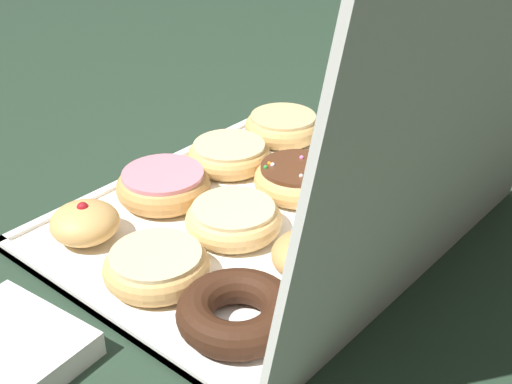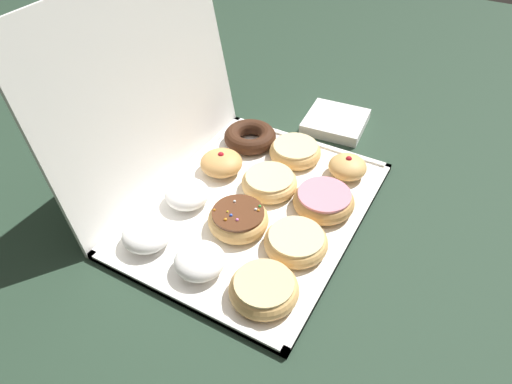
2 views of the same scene
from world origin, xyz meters
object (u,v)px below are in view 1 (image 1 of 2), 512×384
object	(u,v)px
glazed_ring_donut_6	(235,220)
powdered_filled_donut_8	(427,176)
pink_frosted_donut_2	(164,185)
sprinkle_donut_5	(297,178)
chocolate_cake_ring_donut_11	(237,312)
jelly_filled_donut_3	(85,222)
glazed_ring_donut_0	(283,126)
glazed_ring_donut_7	(156,266)
powdered_filled_donut_4	(353,148)
powdered_filled_donut_9	(376,214)
glazed_ring_donut_1	(229,154)
donut_box	(266,215)
jelly_filled_donut_10	(313,255)

from	to	relation	value
glazed_ring_donut_6	powdered_filled_donut_8	distance (m)	0.27
pink_frosted_donut_2	sprinkle_donut_5	world-z (taller)	sprinkle_donut_5
chocolate_cake_ring_donut_11	glazed_ring_donut_6	bearing A→B (deg)	-137.16
jelly_filled_donut_3	glazed_ring_donut_0	bearing A→B (deg)	179.22
glazed_ring_donut_0	glazed_ring_donut_6	xyz separation A→B (m)	(0.24, 0.12, -0.00)
jelly_filled_donut_3	glazed_ring_donut_6	distance (m)	0.18
sprinkle_donut_5	chocolate_cake_ring_donut_11	world-z (taller)	sprinkle_donut_5
glazed_ring_donut_7	powdered_filled_donut_8	world-z (taller)	powdered_filled_donut_8
pink_frosted_donut_2	powdered_filled_donut_4	xyz separation A→B (m)	(-0.25, 0.13, 0.00)
glazed_ring_donut_7	powdered_filled_donut_8	size ratio (longest dim) A/B	1.28
jelly_filled_donut_3	sprinkle_donut_5	distance (m)	0.28
glazed_ring_donut_7	jelly_filled_donut_3	bearing A→B (deg)	-90.11
chocolate_cake_ring_donut_11	powdered_filled_donut_8	bearing A→B (deg)	178.74
pink_frosted_donut_2	powdered_filled_donut_8	bearing A→B (deg)	134.65
sprinkle_donut_5	powdered_filled_donut_9	distance (m)	0.13
sprinkle_donut_5	powdered_filled_donut_8	xyz separation A→B (m)	(-0.12, 0.13, 0.00)
glazed_ring_donut_1	jelly_filled_donut_3	distance (m)	0.25
sprinkle_donut_5	donut_box	bearing A→B (deg)	1.96
glazed_ring_donut_7	powdered_filled_donut_9	world-z (taller)	powdered_filled_donut_9
glazed_ring_donut_0	powdered_filled_donut_9	xyz separation A→B (m)	(0.13, 0.24, 0.00)
donut_box	jelly_filled_donut_3	xyz separation A→B (m)	(0.18, -0.12, 0.03)
chocolate_cake_ring_donut_11	glazed_ring_donut_0	bearing A→B (deg)	-147.26
jelly_filled_donut_10	donut_box	bearing A→B (deg)	-117.88
glazed_ring_donut_0	jelly_filled_donut_3	xyz separation A→B (m)	(0.37, -0.01, 0.00)
jelly_filled_donut_3	powdered_filled_donut_4	size ratio (longest dim) A/B	0.92
glazed_ring_donut_0	powdered_filled_donut_9	bearing A→B (deg)	62.44
glazed_ring_donut_0	powdered_filled_donut_9	size ratio (longest dim) A/B	1.31
powdered_filled_donut_4	glazed_ring_donut_6	xyz separation A→B (m)	(0.25, -0.00, -0.00)
pink_frosted_donut_2	glazed_ring_donut_0	bearing A→B (deg)	179.51
glazed_ring_donut_1	jelly_filled_donut_3	world-z (taller)	jelly_filled_donut_3
glazed_ring_donut_6	glazed_ring_donut_7	xyz separation A→B (m)	(0.12, -0.00, -0.00)
glazed_ring_donut_6	glazed_ring_donut_7	size ratio (longest dim) A/B	1.00
pink_frosted_donut_2	chocolate_cake_ring_donut_11	distance (m)	0.27
powdered_filled_donut_9	chocolate_cake_ring_donut_11	world-z (taller)	powdered_filled_donut_9
glazed_ring_donut_6	powdered_filled_donut_9	bearing A→B (deg)	133.30
jelly_filled_donut_3	jelly_filled_donut_10	bearing A→B (deg)	116.33
powdered_filled_donut_8	sprinkle_donut_5	bearing A→B (deg)	-47.56
sprinkle_donut_5	powdered_filled_donut_4	bearing A→B (deg)	176.38
powdered_filled_donut_8	chocolate_cake_ring_donut_11	bearing A→B (deg)	-1.26
donut_box	chocolate_cake_ring_donut_11	bearing A→B (deg)	32.46
sprinkle_donut_5	glazed_ring_donut_7	distance (m)	0.25
donut_box	glazed_ring_donut_6	bearing A→B (deg)	2.20
powdered_filled_donut_4	powdered_filled_donut_8	size ratio (longest dim) A/B	0.98
pink_frosted_donut_2	jelly_filled_donut_3	xyz separation A→B (m)	(0.12, -0.00, 0.00)
glazed_ring_donut_1	glazed_ring_donut_7	size ratio (longest dim) A/B	1.01
jelly_filled_donut_3	powdered_filled_donut_4	bearing A→B (deg)	160.74
powdered_filled_donut_8	jelly_filled_donut_10	world-z (taller)	jelly_filled_donut_10
glazed_ring_donut_0	glazed_ring_donut_7	distance (m)	0.39
powdered_filled_donut_8	chocolate_cake_ring_donut_11	world-z (taller)	powdered_filled_donut_8
powdered_filled_donut_4	powdered_filled_donut_8	xyz separation A→B (m)	(0.00, 0.12, 0.00)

